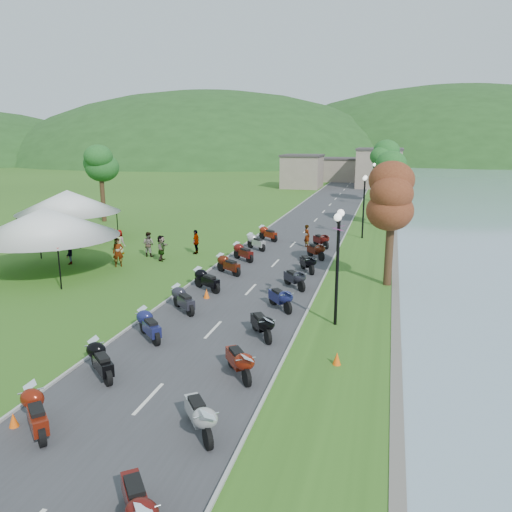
% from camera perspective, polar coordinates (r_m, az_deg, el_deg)
% --- Properties ---
extents(road, '(7.00, 120.00, 0.02)m').
position_cam_1_polar(road, '(44.25, 5.70, 2.88)').
color(road, '#3B3B3E').
rests_on(road, ground).
extents(hills_backdrop, '(360.00, 120.00, 76.00)m').
position_cam_1_polar(hills_backdrop, '(203.21, 13.32, 10.85)').
color(hills_backdrop, '#285621').
rests_on(hills_backdrop, ground).
extents(far_building, '(18.00, 16.00, 5.00)m').
position_cam_1_polar(far_building, '(88.57, 9.33, 9.69)').
color(far_building, gray).
rests_on(far_building, ground).
extents(moto_row_left, '(2.60, 40.18, 1.10)m').
position_cam_1_polar(moto_row_left, '(22.47, -10.19, -6.38)').
color(moto_row_left, '#331411').
rests_on(moto_row_left, ground).
extents(moto_row_right, '(2.60, 34.50, 1.10)m').
position_cam_1_polar(moto_row_right, '(22.38, 2.01, -6.25)').
color(moto_row_right, '#331411').
rests_on(moto_row_right, ground).
extents(vendor_tent_main, '(5.73, 5.73, 4.00)m').
position_cam_1_polar(vendor_tent_main, '(32.71, -22.75, 1.67)').
color(vendor_tent_main, silver).
rests_on(vendor_tent_main, ground).
extents(vendor_tent_side, '(5.37, 5.37, 4.00)m').
position_cam_1_polar(vendor_tent_side, '(42.65, -20.59, 4.40)').
color(vendor_tent_side, silver).
rests_on(vendor_tent_side, ground).
extents(tree_lakeside, '(2.86, 2.86, 7.95)m').
position_cam_1_polar(tree_lakeside, '(28.12, 15.21, 4.57)').
color(tree_lakeside, '#276D27').
rests_on(tree_lakeside, ground).
extents(pedestrian_a, '(0.83, 0.78, 1.85)m').
position_cam_1_polar(pedestrian_a, '(33.15, -15.39, -1.16)').
color(pedestrian_a, slate).
rests_on(pedestrian_a, ground).
extents(pedestrian_b, '(0.89, 0.56, 1.72)m').
position_cam_1_polar(pedestrian_b, '(35.46, -12.13, -0.03)').
color(pedestrian_b, slate).
rests_on(pedestrian_b, ground).
extents(pedestrian_c, '(0.87, 1.16, 1.67)m').
position_cam_1_polar(pedestrian_c, '(34.74, -20.49, -0.87)').
color(pedestrian_c, slate).
rests_on(pedestrian_c, ground).
extents(traffic_cone_near, '(0.29, 0.29, 0.45)m').
position_cam_1_polar(traffic_cone_near, '(16.51, -25.98, -16.51)').
color(traffic_cone_near, '#F2590C').
rests_on(traffic_cone_near, ground).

